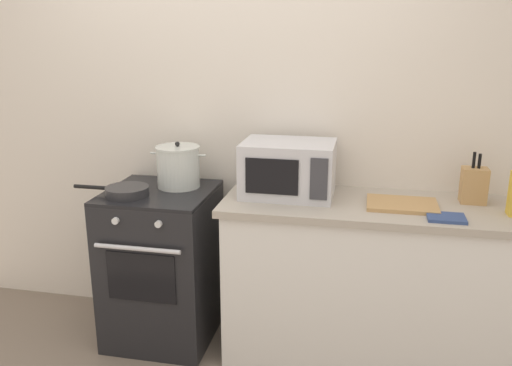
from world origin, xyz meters
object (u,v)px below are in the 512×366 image
Objects in this scene: frying_pan at (126,191)px; cutting_board at (402,204)px; microwave at (288,169)px; stock_pot at (178,167)px; oven_mitt at (446,218)px; knife_block at (474,185)px; stove at (162,265)px.

cutting_board is (1.49, 0.12, -0.02)m from frying_pan.
frying_pan is 0.88× the size of microwave.
microwave reaches higher than cutting_board.
stock_pot reaches higher than oven_mitt.
knife_block is (0.98, 0.06, -0.05)m from microwave.
frying_pan is at bearing 178.67° from oven_mitt.
stove is at bearing 174.14° from oven_mitt.
stock_pot is 1.23× the size of knife_block.
oven_mitt is at bearing -5.86° from stove.
microwave is 0.86m from oven_mitt.
frying_pan is (-0.14, -0.12, 0.48)m from stove.
stock_pot is 0.34m from frying_pan.
knife_block reaches higher than stove.
knife_block is at bearing 1.19° from stock_pot.
knife_block is (1.86, 0.26, 0.07)m from frying_pan.
cutting_board reaches higher than stove.
frying_pan is at bearing -135.17° from stock_pot.
microwave is 2.78× the size of oven_mitt.
knife_block is at bearing 7.98° from frying_pan.
microwave is at bearing 12.75° from frying_pan.
cutting_board is 0.26m from oven_mitt.
knife_block is at bearing 20.82° from cutting_board.
microwave is at bearing 163.68° from oven_mitt.
stove is at bearing -128.67° from stock_pot.
oven_mitt reaches higher than stove.
stock_pot reaches higher than stove.
frying_pan reaches higher than stove.
stove is 0.96m from microwave.
cutting_board is 2.00× the size of oven_mitt.
knife_block is at bearing 3.61° from microwave.
stock_pot is 1.27m from cutting_board.
microwave is 1.39× the size of cutting_board.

